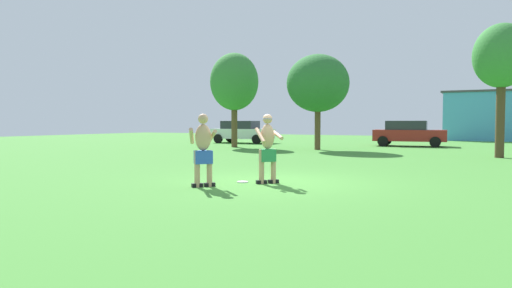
% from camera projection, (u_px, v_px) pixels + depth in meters
% --- Properties ---
extents(ground_plane, '(80.00, 80.00, 0.00)m').
position_uv_depth(ground_plane, '(276.00, 182.00, 11.56)').
color(ground_plane, '#428433').
extents(player_with_cap, '(0.78, 0.81, 1.71)m').
position_uv_depth(player_with_cap, '(268.00, 145.00, 11.22)').
color(player_with_cap, black).
rests_on(player_with_cap, ground_plane).
extents(player_in_blue, '(0.75, 0.85, 1.70)m').
position_uv_depth(player_in_blue, '(203.00, 148.00, 10.65)').
color(player_in_blue, black).
rests_on(player_in_blue, ground_plane).
extents(frisbee, '(0.29, 0.29, 0.03)m').
position_uv_depth(frisbee, '(242.00, 182.00, 11.50)').
color(frisbee, white).
rests_on(frisbee, ground_plane).
extents(car_red_near_post, '(4.45, 2.36, 1.58)m').
position_uv_depth(car_red_near_post, '(409.00, 133.00, 28.55)').
color(car_red_near_post, maroon).
rests_on(car_red_near_post, ground_plane).
extents(car_white_mid_lot, '(4.41, 2.25, 1.58)m').
position_uv_depth(car_white_mid_lot, '(242.00, 131.00, 32.86)').
color(car_white_mid_lot, white).
rests_on(car_white_mid_lot, ground_plane).
extents(outbuilding_behind_lot, '(9.77, 4.17, 4.01)m').
position_uv_depth(outbuilding_behind_lot, '(509.00, 116.00, 36.52)').
color(outbuilding_behind_lot, '#4C9ED1').
rests_on(outbuilding_behind_lot, ground_plane).
extents(tree_left_field, '(2.88, 2.88, 5.61)m').
position_uv_depth(tree_left_field, '(234.00, 82.00, 27.33)').
color(tree_left_field, brown).
rests_on(tree_left_field, ground_plane).
extents(tree_right_field, '(2.29, 2.29, 5.63)m').
position_uv_depth(tree_right_field, '(502.00, 57.00, 19.18)').
color(tree_right_field, '#4C3823').
rests_on(tree_right_field, ground_plane).
extents(tree_behind_players, '(3.37, 3.37, 5.15)m').
position_uv_depth(tree_behind_players, '(318.00, 83.00, 24.77)').
color(tree_behind_players, brown).
rests_on(tree_behind_players, ground_plane).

